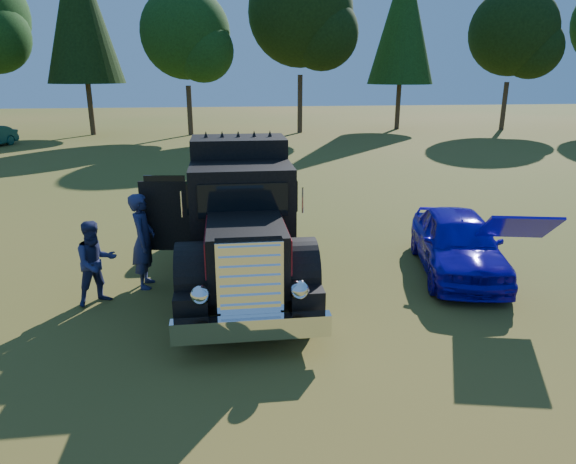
# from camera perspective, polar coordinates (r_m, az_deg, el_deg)

# --- Properties ---
(ground) EXTENTS (120.00, 120.00, 0.00)m
(ground) POSITION_cam_1_polar(r_m,az_deg,el_deg) (9.64, 4.07, -9.64)
(ground) COLOR #395117
(ground) RESTS_ON ground
(treeline) EXTENTS (72.44, 24.04, 13.84)m
(treeline) POSITION_cam_1_polar(r_m,az_deg,el_deg) (36.02, -5.95, 22.49)
(treeline) COLOR #2D2116
(treeline) RESTS_ON ground
(diamond_t_truck) EXTENTS (3.37, 7.16, 3.00)m
(diamond_t_truck) POSITION_cam_1_polar(r_m,az_deg,el_deg) (10.99, -5.17, 0.97)
(diamond_t_truck) COLOR black
(diamond_t_truck) RESTS_ON ground
(hotrod_coupe) EXTENTS (2.50, 4.45, 1.89)m
(hotrod_coupe) POSITION_cam_1_polar(r_m,az_deg,el_deg) (12.13, 18.35, -1.10)
(hotrod_coupe) COLOR #080691
(hotrod_coupe) RESTS_ON ground
(spectator_near) EXTENTS (0.49, 0.74, 2.02)m
(spectator_near) POSITION_cam_1_polar(r_m,az_deg,el_deg) (11.09, -15.78, -0.95)
(spectator_near) COLOR #1F3248
(spectator_near) RESTS_ON ground
(spectator_far) EXTENTS (1.03, 0.98, 1.68)m
(spectator_far) POSITION_cam_1_polar(r_m,az_deg,el_deg) (10.61, -20.56, -3.22)
(spectator_far) COLOR #1D1F44
(spectator_far) RESTS_ON ground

